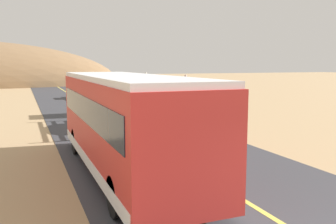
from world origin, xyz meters
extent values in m
cube|color=#3F7F4C|center=(1.28, 21.83, 1.82)|extent=(2.50, 2.20, 2.20)
cube|color=#192333|center=(1.28, 21.83, 2.27)|extent=(2.53, 1.54, 0.70)
cube|color=brown|center=(1.28, 16.43, 0.72)|extent=(2.50, 6.40, 0.24)
cylinder|color=silver|center=(0.09, 19.57, 1.94)|extent=(0.12, 0.12, 2.20)
cylinder|color=silver|center=(2.47, 19.57, 1.94)|extent=(0.12, 0.12, 2.20)
cylinder|color=silver|center=(0.09, 13.29, 1.94)|extent=(0.12, 0.12, 2.20)
cylinder|color=silver|center=(2.47, 13.29, 1.94)|extent=(0.12, 0.12, 2.20)
cube|color=silver|center=(0.07, 16.43, 1.28)|extent=(0.08, 6.30, 0.12)
cube|color=silver|center=(2.49, 16.43, 1.28)|extent=(0.08, 6.30, 0.12)
cube|color=silver|center=(1.28, 13.27, 1.28)|extent=(2.40, 0.08, 0.12)
cube|color=silver|center=(0.07, 16.43, 1.72)|extent=(0.08, 6.30, 0.12)
cube|color=silver|center=(2.49, 16.43, 1.72)|extent=(0.08, 6.30, 0.12)
cube|color=silver|center=(1.28, 13.27, 1.72)|extent=(2.40, 0.08, 0.12)
cube|color=silver|center=(0.07, 16.43, 2.16)|extent=(0.08, 6.30, 0.12)
cube|color=silver|center=(2.49, 16.43, 2.16)|extent=(0.08, 6.30, 0.12)
cube|color=silver|center=(1.28, 13.27, 2.16)|extent=(2.40, 0.08, 0.12)
cube|color=silver|center=(0.07, 16.43, 2.60)|extent=(0.08, 6.30, 0.12)
cube|color=silver|center=(2.49, 16.43, 2.60)|extent=(0.08, 6.30, 0.12)
cube|color=silver|center=(1.28, 13.27, 2.60)|extent=(2.40, 0.08, 0.12)
ellipsoid|color=#8C6B4C|center=(1.28, 16.43, 2.69)|extent=(1.75, 3.84, 0.70)
cylinder|color=black|center=(0.19, 21.83, 0.57)|extent=(0.32, 1.10, 1.10)
cylinder|color=black|center=(2.37, 21.83, 0.57)|extent=(0.32, 1.10, 1.10)
cylinder|color=black|center=(0.19, 15.15, 0.57)|extent=(0.32, 1.10, 1.10)
cylinder|color=black|center=(2.37, 15.15, 0.57)|extent=(0.32, 1.10, 1.10)
cube|color=red|center=(-2.24, 7.82, 1.72)|extent=(2.50, 10.00, 2.70)
cube|color=white|center=(-2.24, 7.82, 3.15)|extent=(2.45, 9.80, 0.16)
cube|color=#192333|center=(-2.24, 7.82, 2.19)|extent=(2.54, 9.20, 0.80)
cube|color=silver|center=(-2.24, 7.82, 0.57)|extent=(2.53, 9.80, 0.36)
cylinder|color=black|center=(-3.34, 11.07, 0.52)|extent=(0.30, 1.00, 1.00)
cylinder|color=black|center=(-1.14, 11.07, 0.52)|extent=(0.30, 1.00, 1.00)
cylinder|color=black|center=(-3.34, 4.57, 0.52)|extent=(0.30, 1.00, 1.00)
cylinder|color=black|center=(-1.14, 4.57, 0.52)|extent=(0.30, 1.00, 1.00)
cube|color=silver|center=(0.97, 34.78, 0.53)|extent=(1.80, 4.40, 0.70)
cube|color=#192333|center=(0.97, 34.88, 1.18)|extent=(1.53, 2.20, 0.60)
cylinder|color=black|center=(0.18, 36.10, 0.35)|extent=(0.22, 0.66, 0.66)
cylinder|color=black|center=(1.76, 36.10, 0.35)|extent=(0.22, 0.66, 0.66)
cylinder|color=black|center=(0.18, 33.46, 0.35)|extent=(0.22, 0.66, 0.66)
cylinder|color=black|center=(1.76, 33.46, 0.35)|extent=(0.22, 0.66, 0.66)
ellipsoid|color=gray|center=(17.71, 34.40, 0.53)|extent=(1.68, 1.47, 1.06)
camera|label=1|loc=(-5.28, -3.35, 3.58)|focal=38.54mm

